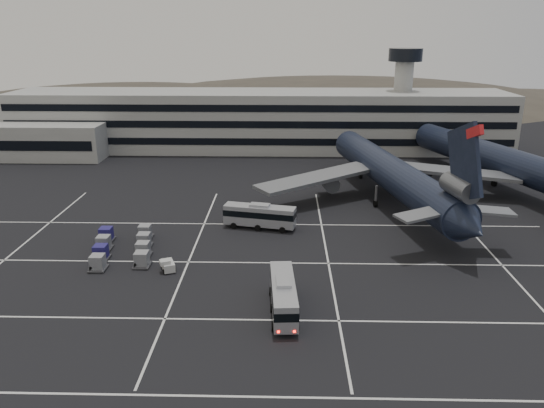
{
  "coord_description": "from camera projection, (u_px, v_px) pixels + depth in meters",
  "views": [
    {
      "loc": [
        6.29,
        -57.99,
        28.64
      ],
      "look_at": [
        4.55,
        12.9,
        5.0
      ],
      "focal_mm": 35.0,
      "sensor_mm": 36.0,
      "label": 1
    }
  ],
  "objects": [
    {
      "name": "hills",
      "position": [
        312.0,
        127.0,
        228.83
      ],
      "size": [
        352.0,
        180.0,
        44.0
      ],
      "color": "#38332B",
      "rests_on": "ground"
    },
    {
      "name": "bus_near",
      "position": [
        283.0,
        294.0,
        55.6
      ],
      "size": [
        3.23,
        10.82,
        3.77
      ],
      "rotation": [
        0.0,
        0.0,
        0.06
      ],
      "color": "#9A9CA2",
      "rests_on": "ground"
    },
    {
      "name": "uld_cluster",
      "position": [
        123.0,
        246.0,
        70.6
      ],
      "size": [
        9.68,
        13.22,
        1.98
      ],
      "rotation": [
        0.0,
        0.0,
        0.21
      ],
      "color": "#2D2D30",
      "rests_on": "ground"
    },
    {
      "name": "terminal",
      "position": [
        247.0,
        121.0,
        129.55
      ],
      "size": [
        125.0,
        26.0,
        24.0
      ],
      "color": "gray",
      "rests_on": "ground"
    },
    {
      "name": "trijet_far",
      "position": [
        501.0,
        159.0,
        98.16
      ],
      "size": [
        26.11,
        56.29,
        18.08
      ],
      "rotation": [
        0.0,
        0.0,
        0.31
      ],
      "color": "black",
      "rests_on": "ground"
    },
    {
      "name": "trijet_main",
      "position": [
        392.0,
        174.0,
        89.39
      ],
      "size": [
        46.6,
        57.42,
        18.08
      ],
      "rotation": [
        0.0,
        0.0,
        0.19
      ],
      "color": "black",
      "rests_on": "ground"
    },
    {
      "name": "bus_far",
      "position": [
        260.0,
        215.0,
        79.07
      ],
      "size": [
        11.05,
        4.77,
        3.8
      ],
      "rotation": [
        0.0,
        0.0,
        1.35
      ],
      "color": "#9A9CA2",
      "rests_on": "ground"
    },
    {
      "name": "tug_b",
      "position": [
        168.0,
        265.0,
        65.54
      ],
      "size": [
        2.32,
        2.85,
        1.6
      ],
      "rotation": [
        0.0,
        0.0,
        0.39
      ],
      "color": "#B7B7B2",
      "rests_on": "ground"
    },
    {
      "name": "ground",
      "position": [
        232.0,
        276.0,
        64.2
      ],
      "size": [
        260.0,
        260.0,
        0.0
      ],
      "primitive_type": "plane",
      "color": "black",
      "rests_on": "ground"
    },
    {
      "name": "lane_markings",
      "position": [
        240.0,
        274.0,
        64.86
      ],
      "size": [
        90.0,
        55.62,
        0.01
      ],
      "color": "silver",
      "rests_on": "ground"
    }
  ]
}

